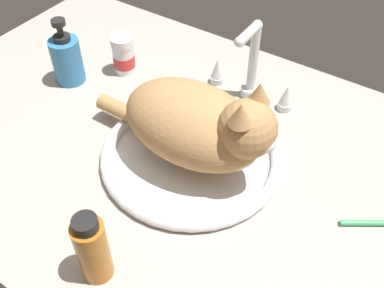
{
  "coord_description": "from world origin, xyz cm",
  "views": [
    {
      "loc": [
        36.94,
        -50.66,
        66.75
      ],
      "look_at": [
        4.35,
        -1.35,
        7.0
      ],
      "focal_mm": 41.9,
      "sensor_mm": 36.0,
      "label": 1
    }
  ],
  "objects_px": {
    "sink_basin": "(192,155)",
    "amber_bottle": "(92,249)",
    "faucet": "(251,70)",
    "pill_bottle": "(124,56)",
    "soap_pump_bottle": "(67,59)",
    "cat": "(201,125)"
  },
  "relations": [
    {
      "from": "sink_basin",
      "to": "amber_bottle",
      "type": "xyz_separation_m",
      "value": [
        0.01,
        -0.28,
        0.05
      ]
    },
    {
      "from": "faucet",
      "to": "pill_bottle",
      "type": "bearing_deg",
      "value": -165.44
    },
    {
      "from": "amber_bottle",
      "to": "soap_pump_bottle",
      "type": "bearing_deg",
      "value": 138.89
    },
    {
      "from": "soap_pump_bottle",
      "to": "amber_bottle",
      "type": "distance_m",
      "value": 0.51
    },
    {
      "from": "faucet",
      "to": "sink_basin",
      "type": "bearing_deg",
      "value": -90.0
    },
    {
      "from": "cat",
      "to": "amber_bottle",
      "type": "distance_m",
      "value": 0.28
    },
    {
      "from": "cat",
      "to": "pill_bottle",
      "type": "bearing_deg",
      "value": 154.04
    },
    {
      "from": "cat",
      "to": "soap_pump_bottle",
      "type": "distance_m",
      "value": 0.4
    },
    {
      "from": "faucet",
      "to": "cat",
      "type": "relative_size",
      "value": 0.52
    },
    {
      "from": "sink_basin",
      "to": "soap_pump_bottle",
      "type": "xyz_separation_m",
      "value": [
        -0.37,
        0.05,
        0.05
      ]
    },
    {
      "from": "faucet",
      "to": "soap_pump_bottle",
      "type": "height_order",
      "value": "faucet"
    },
    {
      "from": "faucet",
      "to": "soap_pump_bottle",
      "type": "xyz_separation_m",
      "value": [
        -0.37,
        -0.17,
        -0.01
      ]
    },
    {
      "from": "pill_bottle",
      "to": "amber_bottle",
      "type": "height_order",
      "value": "amber_bottle"
    },
    {
      "from": "soap_pump_bottle",
      "to": "pill_bottle",
      "type": "height_order",
      "value": "soap_pump_bottle"
    },
    {
      "from": "amber_bottle",
      "to": "pill_bottle",
      "type": "bearing_deg",
      "value": 124.95
    },
    {
      "from": "sink_basin",
      "to": "soap_pump_bottle",
      "type": "height_order",
      "value": "soap_pump_bottle"
    },
    {
      "from": "sink_basin",
      "to": "pill_bottle",
      "type": "xyz_separation_m",
      "value": [
        -0.29,
        0.15,
        0.03
      ]
    },
    {
      "from": "sink_basin",
      "to": "amber_bottle",
      "type": "bearing_deg",
      "value": -87.78
    },
    {
      "from": "sink_basin",
      "to": "pill_bottle",
      "type": "distance_m",
      "value": 0.33
    },
    {
      "from": "soap_pump_bottle",
      "to": "cat",
      "type": "bearing_deg",
      "value": -7.92
    },
    {
      "from": "faucet",
      "to": "soap_pump_bottle",
      "type": "bearing_deg",
      "value": -155.25
    },
    {
      "from": "sink_basin",
      "to": "cat",
      "type": "relative_size",
      "value": 0.91
    }
  ]
}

